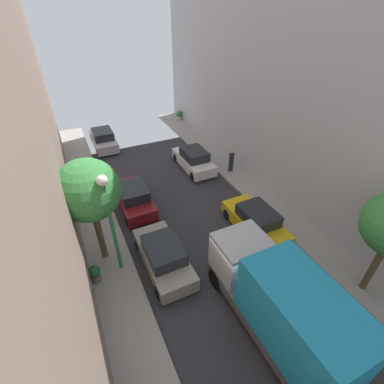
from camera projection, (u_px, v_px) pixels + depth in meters
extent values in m
plane|color=#2D2D33|center=(239.00, 284.00, 12.51)|extent=(32.00, 32.00, 0.00)
cube|color=gray|center=(131.00, 330.00, 10.71)|extent=(2.00, 44.00, 0.15)
cube|color=gray|center=(320.00, 248.00, 14.24)|extent=(2.00, 44.00, 0.15)
cube|color=gray|center=(163.00, 258.00, 13.06)|extent=(1.76, 4.20, 0.76)
cube|color=#1E2328|center=(164.00, 250.00, 12.54)|extent=(1.56, 2.10, 0.64)
cylinder|color=black|center=(139.00, 245.00, 14.05)|extent=(0.22, 0.64, 0.64)
cylinder|color=black|center=(167.00, 236.00, 14.61)|extent=(0.22, 0.64, 0.64)
cylinder|color=black|center=(160.00, 293.00, 11.77)|extent=(0.22, 0.64, 0.64)
cylinder|color=black|center=(192.00, 280.00, 12.32)|extent=(0.22, 0.64, 0.64)
cube|color=maroon|center=(134.00, 199.00, 16.85)|extent=(1.76, 4.20, 0.76)
cube|color=#1E2328|center=(133.00, 191.00, 16.34)|extent=(1.56, 2.10, 0.64)
cylinder|color=black|center=(116.00, 193.00, 17.85)|extent=(0.22, 0.64, 0.64)
cylinder|color=black|center=(139.00, 187.00, 18.40)|extent=(0.22, 0.64, 0.64)
cylinder|color=black|center=(128.00, 221.00, 15.57)|extent=(0.22, 0.64, 0.64)
cylinder|color=black|center=(154.00, 213.00, 16.12)|extent=(0.22, 0.64, 0.64)
cube|color=silver|center=(104.00, 141.00, 23.72)|extent=(1.76, 4.20, 0.76)
cube|color=#1E2328|center=(103.00, 134.00, 23.21)|extent=(1.56, 2.10, 0.64)
cylinder|color=black|center=(92.00, 138.00, 24.72)|extent=(0.22, 0.64, 0.64)
cylinder|color=black|center=(109.00, 135.00, 25.27)|extent=(0.22, 0.64, 0.64)
cylinder|color=black|center=(98.00, 153.00, 22.44)|extent=(0.22, 0.64, 0.64)
cylinder|color=black|center=(117.00, 149.00, 22.99)|extent=(0.22, 0.64, 0.64)
cube|color=gold|center=(255.00, 223.00, 15.07)|extent=(1.76, 4.20, 0.76)
cube|color=#1E2328|center=(258.00, 215.00, 14.55)|extent=(1.56, 2.10, 0.64)
cylinder|color=black|center=(228.00, 214.00, 16.06)|extent=(0.22, 0.64, 0.64)
cylinder|color=black|center=(250.00, 207.00, 16.61)|extent=(0.22, 0.64, 0.64)
cylinder|color=black|center=(260.00, 250.00, 13.78)|extent=(0.22, 0.64, 0.64)
cylinder|color=black|center=(284.00, 240.00, 14.33)|extent=(0.22, 0.64, 0.64)
cube|color=white|center=(194.00, 162.00, 20.74)|extent=(1.76, 4.20, 0.76)
cube|color=#1E2328|center=(194.00, 154.00, 20.23)|extent=(1.56, 2.10, 0.64)
cylinder|color=black|center=(176.00, 158.00, 21.74)|extent=(0.22, 0.64, 0.64)
cylinder|color=black|center=(194.00, 154.00, 22.29)|extent=(0.22, 0.64, 0.64)
cylinder|color=black|center=(193.00, 176.00, 19.46)|extent=(0.22, 0.64, 0.64)
cylinder|color=black|center=(212.00, 171.00, 20.01)|extent=(0.22, 0.64, 0.64)
cube|color=#4C4C51|center=(273.00, 317.00, 10.47)|extent=(2.20, 6.60, 0.50)
cube|color=#B7B7BC|center=(241.00, 254.00, 11.60)|extent=(2.10, 1.80, 1.70)
cube|color=#1E8CB7|center=(301.00, 318.00, 8.90)|extent=(2.24, 4.20, 2.40)
cylinder|color=black|center=(217.00, 279.00, 12.18)|extent=(0.30, 0.96, 0.96)
cylinder|color=black|center=(253.00, 264.00, 12.88)|extent=(0.30, 0.96, 0.96)
cylinder|color=black|center=(342.00, 370.00, 9.19)|extent=(0.30, 0.96, 0.96)
cylinder|color=#2D334C|center=(229.00, 166.00, 20.13)|extent=(0.18, 0.18, 0.82)
cylinder|color=#2D334C|center=(232.00, 166.00, 20.20)|extent=(0.18, 0.18, 0.82)
cylinder|color=#262626|center=(232.00, 157.00, 19.74)|extent=(0.36, 0.36, 0.64)
sphere|color=tan|center=(232.00, 152.00, 19.48)|extent=(0.24, 0.24, 0.24)
cylinder|color=brown|center=(100.00, 234.00, 12.88)|extent=(0.29, 0.29, 2.94)
sphere|color=#38843D|center=(88.00, 190.00, 11.44)|extent=(2.73, 2.73, 2.73)
cylinder|color=brown|center=(374.00, 266.00, 11.44)|extent=(0.27, 0.27, 2.75)
cylinder|color=#B2A899|center=(179.00, 118.00, 28.92)|extent=(0.42, 0.42, 0.37)
sphere|color=#2D7233|center=(179.00, 114.00, 28.68)|extent=(0.59, 0.59, 0.59)
cylinder|color=slate|center=(96.00, 277.00, 12.39)|extent=(0.43, 0.43, 0.44)
sphere|color=#23602D|center=(94.00, 271.00, 12.14)|extent=(0.52, 0.52, 0.52)
cylinder|color=#26723F|center=(113.00, 231.00, 11.78)|extent=(0.16, 0.16, 4.69)
sphere|color=white|center=(102.00, 180.00, 10.30)|extent=(0.44, 0.44, 0.44)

